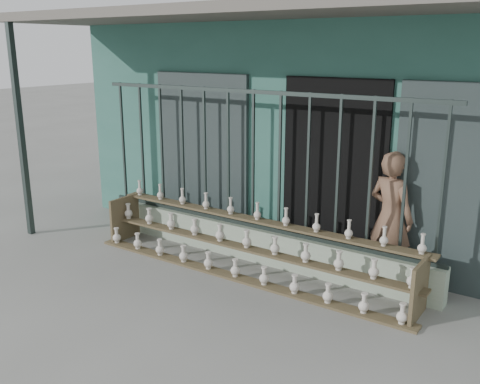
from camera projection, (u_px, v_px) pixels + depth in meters
The scene contains 6 objects.
ground at pixel (191, 294), 6.15m from camera, with size 60.00×60.00×0.00m, color slate.
workshop_building at pixel (347, 116), 9.10m from camera, with size 7.40×6.60×3.21m.
parapet_wall at pixel (253, 243), 7.13m from camera, with size 5.00×0.20×0.45m, color #A0B298.
security_fence at pixel (253, 161), 6.84m from camera, with size 5.00×0.04×1.80m.
shelf_rack at pixel (246, 245), 6.68m from camera, with size 4.50×0.68×0.85m.
elderly_woman at pixel (391, 217), 6.34m from camera, with size 0.59×0.38×1.60m, color brown.
Camera 1 is at (3.63, -4.33, 2.76)m, focal length 40.00 mm.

